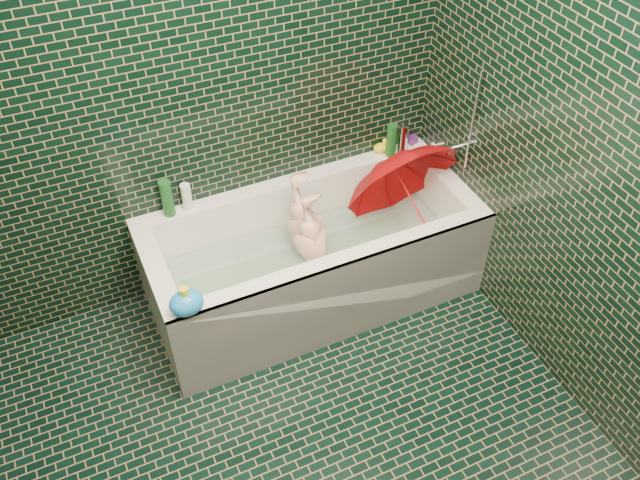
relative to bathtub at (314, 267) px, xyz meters
name	(u,v)px	position (x,y,z in m)	size (l,w,h in m)	color
wall_back	(184,77)	(-0.45, 0.39, 1.04)	(2.80, 2.80, 0.00)	black
wall_right	(635,178)	(0.85, -1.01, 1.04)	(2.80, 2.80, 0.00)	black
bathtub	(314,267)	(0.00, 0.00, 0.00)	(1.70, 0.75, 0.55)	white
bath_mat	(312,272)	(0.00, 0.02, -0.06)	(1.35, 0.47, 0.01)	green
water	(312,253)	(0.00, 0.02, 0.09)	(1.48, 0.53, 0.00)	silver
faucet	(457,142)	(0.81, 0.01, 0.56)	(0.18, 0.19, 0.55)	silver
child	(315,254)	(0.01, 0.00, 0.10)	(0.34, 0.22, 0.92)	#EBAE93
umbrella	(412,200)	(0.53, -0.06, 0.33)	(0.62, 0.62, 0.54)	red
soap_bottle_a	(406,151)	(0.72, 0.32, 0.34)	(0.09, 0.09, 0.23)	white
soap_bottle_b	(413,145)	(0.78, 0.34, 0.34)	(0.08, 0.08, 0.18)	#581E71
soap_bottle_c	(397,149)	(0.68, 0.35, 0.34)	(0.14, 0.14, 0.19)	#164E1B
bottle_right_tall	(391,140)	(0.61, 0.32, 0.44)	(0.06, 0.06, 0.19)	#164E1B
bottle_right_pump	(403,140)	(0.68, 0.30, 0.43)	(0.05, 0.05, 0.18)	silver
bottle_left_tall	(167,198)	(-0.64, 0.34, 0.44)	(0.06, 0.06, 0.20)	#164E1B
bottle_left_short	(187,197)	(-0.54, 0.35, 0.41)	(0.05, 0.05, 0.15)	white
rubber_duck	(381,147)	(0.58, 0.36, 0.38)	(0.10, 0.07, 0.08)	yellow
bath_toy	(186,303)	(-0.74, -0.33, 0.40)	(0.17, 0.15, 0.15)	#1884E0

